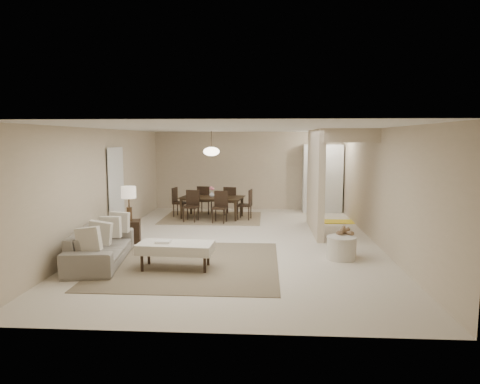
# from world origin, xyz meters

# --- Properties ---
(floor) EXTENTS (9.00, 9.00, 0.00)m
(floor) POSITION_xyz_m (0.00, 0.00, 0.00)
(floor) COLOR beige
(floor) RESTS_ON ground
(ceiling) EXTENTS (9.00, 9.00, 0.00)m
(ceiling) POSITION_xyz_m (0.00, 0.00, 2.50)
(ceiling) COLOR white
(ceiling) RESTS_ON back_wall
(back_wall) EXTENTS (6.00, 0.00, 6.00)m
(back_wall) POSITION_xyz_m (0.00, 4.50, 1.25)
(back_wall) COLOR #C3B194
(back_wall) RESTS_ON floor
(left_wall) EXTENTS (0.00, 9.00, 9.00)m
(left_wall) POSITION_xyz_m (-3.00, 0.00, 1.25)
(left_wall) COLOR #C3B194
(left_wall) RESTS_ON floor
(right_wall) EXTENTS (0.00, 9.00, 9.00)m
(right_wall) POSITION_xyz_m (3.00, 0.00, 1.25)
(right_wall) COLOR #C3B194
(right_wall) RESTS_ON floor
(partition) EXTENTS (0.15, 2.50, 2.50)m
(partition) POSITION_xyz_m (1.80, 1.25, 1.25)
(partition) COLOR #C3B194
(partition) RESTS_ON floor
(doorway) EXTENTS (0.04, 0.90, 2.04)m
(doorway) POSITION_xyz_m (-2.97, 0.60, 1.02)
(doorway) COLOR black
(doorway) RESTS_ON floor
(pantry_cabinet) EXTENTS (1.20, 0.55, 2.10)m
(pantry_cabinet) POSITION_xyz_m (2.35, 4.15, 1.05)
(pantry_cabinet) COLOR silver
(pantry_cabinet) RESTS_ON floor
(flush_light) EXTENTS (0.44, 0.44, 0.05)m
(flush_light) POSITION_xyz_m (2.30, 3.20, 2.46)
(flush_light) COLOR white
(flush_light) RESTS_ON ceiling
(living_rug) EXTENTS (3.20, 3.20, 0.01)m
(living_rug) POSITION_xyz_m (-0.78, -1.73, 0.01)
(living_rug) COLOR brown
(living_rug) RESTS_ON floor
(sofa) EXTENTS (2.23, 1.11, 0.63)m
(sofa) POSITION_xyz_m (-2.45, -1.73, 0.31)
(sofa) COLOR gray
(sofa) RESTS_ON floor
(ottoman_bench) EXTENTS (1.34, 0.67, 0.47)m
(ottoman_bench) POSITION_xyz_m (-0.98, -2.03, 0.38)
(ottoman_bench) COLOR beige
(ottoman_bench) RESTS_ON living_rug
(side_table) EXTENTS (0.53, 0.53, 0.49)m
(side_table) POSITION_xyz_m (-2.40, -0.19, 0.24)
(side_table) COLOR black
(side_table) RESTS_ON floor
(table_lamp) EXTENTS (0.32, 0.32, 0.76)m
(table_lamp) POSITION_xyz_m (-2.40, -0.19, 1.05)
(table_lamp) COLOR #4A3420
(table_lamp) RESTS_ON side_table
(round_pouf) EXTENTS (0.55, 0.55, 0.43)m
(round_pouf) POSITION_xyz_m (2.03, -1.24, 0.22)
(round_pouf) COLOR beige
(round_pouf) RESTS_ON floor
(wicker_basket) EXTENTS (0.56, 0.56, 0.36)m
(wicker_basket) POSITION_xyz_m (2.13, -1.04, 0.18)
(wicker_basket) COLOR olive
(wicker_basket) RESTS_ON floor
(dining_rug) EXTENTS (2.80, 2.10, 0.01)m
(dining_rug) POSITION_xyz_m (-0.96, 2.82, 0.01)
(dining_rug) COLOR #847052
(dining_rug) RESTS_ON floor
(dining_table) EXTENTS (1.90, 1.26, 0.62)m
(dining_table) POSITION_xyz_m (-0.96, 2.82, 0.31)
(dining_table) COLOR black
(dining_table) RESTS_ON dining_rug
(dining_chairs) EXTENTS (2.34, 1.85, 0.86)m
(dining_chairs) POSITION_xyz_m (-0.96, 2.82, 0.43)
(dining_chairs) COLOR black
(dining_chairs) RESTS_ON dining_rug
(vase) EXTENTS (0.20, 0.20, 0.16)m
(vase) POSITION_xyz_m (-0.96, 2.82, 0.70)
(vase) COLOR white
(vase) RESTS_ON dining_table
(yellow_mat) EXTENTS (1.01, 0.62, 0.01)m
(yellow_mat) POSITION_xyz_m (2.61, 2.47, 0.01)
(yellow_mat) COLOR yellow
(yellow_mat) RESTS_ON floor
(pendant_light) EXTENTS (0.46, 0.46, 0.71)m
(pendant_light) POSITION_xyz_m (-0.96, 2.82, 1.92)
(pendant_light) COLOR #4A3420
(pendant_light) RESTS_ON ceiling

